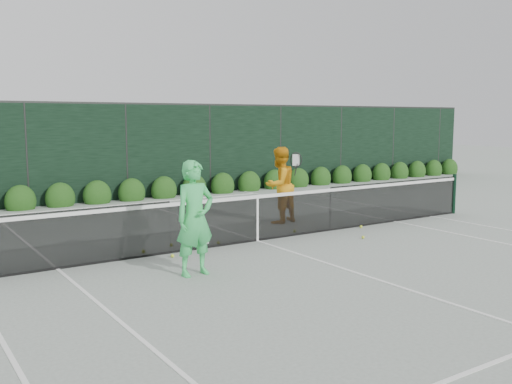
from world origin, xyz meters
TOP-DOWN VIEW (x-y plane):
  - ground at (0.00, 0.00)m, footprint 80.00×80.00m
  - tennis_net at (-0.02, 0.00)m, footprint 12.90×0.10m
  - player_woman at (-2.29, -1.60)m, footprint 0.73×0.51m
  - player_man at (1.63, 1.46)m, footprint 1.06×0.92m
  - court_lines at (0.00, 0.00)m, footprint 11.03×23.83m
  - windscreen_fence at (0.00, -2.71)m, footprint 32.00×21.07m
  - hedge_row at (-0.00, 7.15)m, footprint 31.66×0.65m
  - tennis_balls at (-0.15, -0.03)m, footprint 5.32×1.65m

SIDE VIEW (x-z plane):
  - ground at x=0.00m, z-range 0.00..0.00m
  - court_lines at x=0.00m, z-range 0.00..0.01m
  - tennis_balls at x=-0.15m, z-range 0.00..0.07m
  - hedge_row at x=0.00m, z-range -0.23..0.70m
  - tennis_net at x=-0.02m, z-range 0.00..1.07m
  - player_man at x=1.63m, z-range 0.00..1.88m
  - player_woman at x=-2.29m, z-range 0.00..1.90m
  - windscreen_fence at x=0.00m, z-range -0.02..3.04m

